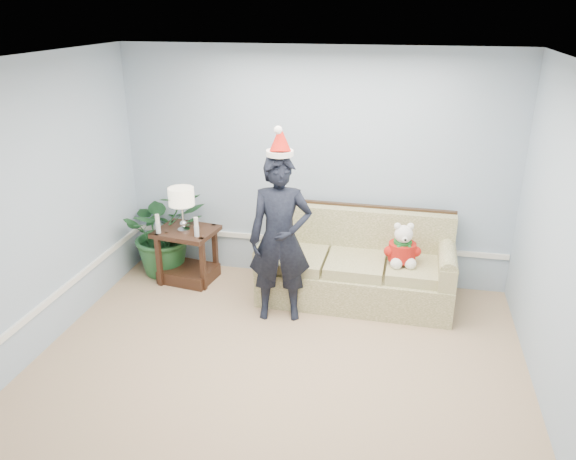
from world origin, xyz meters
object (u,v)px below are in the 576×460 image
(table_lamp, at_px, (181,198))
(houseplant, at_px, (165,231))
(man, at_px, (280,239))
(side_table, at_px, (188,260))
(sofa, at_px, (356,268))
(teddy_bear, at_px, (402,249))

(table_lamp, height_order, houseplant, table_lamp)
(houseplant, height_order, man, man)
(side_table, bearing_deg, man, -25.16)
(side_table, distance_m, man, 1.53)
(table_lamp, bearing_deg, sofa, 1.29)
(side_table, height_order, table_lamp, table_lamp)
(table_lamp, distance_m, houseplant, 0.64)
(man, bearing_deg, houseplant, 143.71)
(table_lamp, bearing_deg, side_table, 85.95)
(sofa, xyz_separation_m, man, (-0.74, -0.59, 0.53))
(man, bearing_deg, teddy_bear, 8.79)
(houseplant, xyz_separation_m, man, (1.60, -0.74, 0.34))
(houseplant, height_order, teddy_bear, houseplant)
(houseplant, distance_m, teddy_bear, 2.84)
(sofa, distance_m, teddy_bear, 0.60)
(man, bearing_deg, side_table, 143.41)
(houseplant, bearing_deg, table_lamp, -31.03)
(sofa, bearing_deg, side_table, -179.06)
(side_table, height_order, houseplant, houseplant)
(side_table, distance_m, table_lamp, 0.80)
(table_lamp, bearing_deg, houseplant, 148.97)
(side_table, relative_size, man, 0.42)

